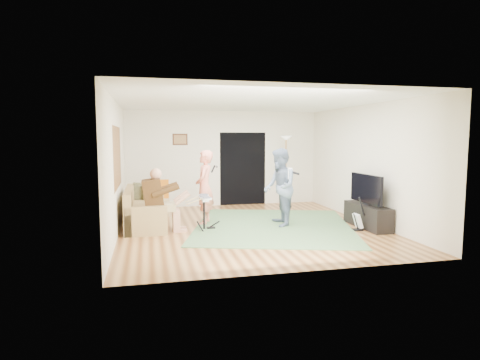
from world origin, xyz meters
name	(u,v)px	position (x,y,z in m)	size (l,w,h in m)	color
floor	(250,227)	(0.00, 0.00, 0.00)	(6.00, 6.00, 0.00)	brown
walls	(250,166)	(0.00, 0.00, 1.35)	(5.50, 6.00, 2.70)	silver
ceiling	(250,102)	(0.00, 0.00, 2.70)	(6.00, 6.00, 0.00)	white
window_blinds	(117,157)	(-2.74, 0.20, 1.55)	(2.05, 2.05, 0.00)	brown
doorway	(243,169)	(0.55, 2.99, 1.05)	(2.10, 2.10, 0.00)	black
picture_frame	(180,139)	(-1.25, 2.99, 1.90)	(0.42, 0.03, 0.32)	#3F2314
area_rug	(273,226)	(0.54, 0.02, 0.01)	(3.34, 3.80, 0.02)	#496F43
sofa	(142,213)	(-2.29, 0.67, 0.28)	(0.85, 2.07, 0.84)	#A48652
drummer	(162,207)	(-1.88, 0.02, 0.52)	(0.86, 0.48, 1.32)	#4A2F14
drum_kit	(204,215)	(-1.00, 0.02, 0.32)	(0.40, 0.71, 0.73)	black
singer	(205,187)	(-0.90, 0.61, 0.83)	(0.61, 0.40, 1.67)	#EE8067
microphone	(213,169)	(-0.70, 0.61, 1.24)	(0.06, 0.06, 0.24)	black
guitarist	(280,187)	(0.68, 0.01, 0.86)	(0.84, 0.65, 1.72)	slate
guitar_held	(289,173)	(0.88, 0.01, 1.17)	(0.12, 0.60, 0.26)	white
guitar_spare	(358,221)	(2.15, -0.79, 0.20)	(0.26, 0.23, 0.71)	black
torchiere_lamp	(286,158)	(1.62, 2.31, 1.37)	(0.36, 0.36, 2.00)	black
dining_chair	(162,203)	(-1.83, 1.79, 0.32)	(0.40, 0.41, 0.89)	tan
tv_cabinet	(367,216)	(2.50, -0.56, 0.25)	(0.40, 1.40, 0.50)	black
television	(366,189)	(2.45, -0.56, 0.85)	(0.06, 1.20, 0.62)	black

